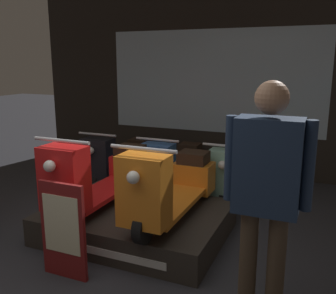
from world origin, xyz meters
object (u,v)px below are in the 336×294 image
(scooter_display_right, at_px, (171,186))
(scooter_backrow_2, at_px, (236,173))
(price_sign_board, at_px, (63,230))
(scooter_display_left, at_px, (100,176))
(scooter_backrow_1, at_px, (174,166))
(person_right_browsing, at_px, (267,184))
(scooter_backrow_0, at_px, (120,160))

(scooter_display_right, distance_m, scooter_backrow_2, 1.75)
(scooter_backrow_2, distance_m, price_sign_board, 2.80)
(price_sign_board, bearing_deg, scooter_display_left, 103.61)
(scooter_display_right, relative_size, scooter_backrow_2, 1.00)
(scooter_display_right, bearing_deg, scooter_display_left, 180.00)
(scooter_backrow_1, bearing_deg, person_right_browsing, -55.64)
(scooter_display_left, relative_size, price_sign_board, 1.96)
(scooter_display_left, xyz_separation_m, price_sign_board, (0.23, -0.94, -0.19))
(scooter_display_right, xyz_separation_m, scooter_backrow_1, (-0.65, 1.70, -0.30))
(price_sign_board, bearing_deg, scooter_display_right, 56.52)
(scooter_backrow_2, bearing_deg, scooter_display_left, -124.08)
(scooter_backrow_0, relative_size, person_right_browsing, 0.98)
(scooter_backrow_1, height_order, scooter_backrow_2, same)
(scooter_display_right, height_order, scooter_backrow_2, scooter_display_right)
(scooter_display_right, relative_size, price_sign_board, 1.96)
(scooter_display_left, xyz_separation_m, scooter_backrow_1, (0.20, 1.70, -0.30))
(scooter_display_left, distance_m, scooter_backrow_2, 2.07)
(scooter_display_left, xyz_separation_m, scooter_backrow_2, (1.15, 1.70, -0.30))
(scooter_display_left, relative_size, scooter_backrow_1, 1.00)
(scooter_backrow_1, xyz_separation_m, price_sign_board, (0.03, -2.64, 0.11))
(scooter_display_left, bearing_deg, price_sign_board, -76.39)
(person_right_browsing, bearing_deg, scooter_backrow_0, 136.74)
(scooter_display_right, bearing_deg, price_sign_board, -123.48)
(person_right_browsing, bearing_deg, scooter_display_left, 157.08)
(scooter_display_right, height_order, price_sign_board, scooter_display_right)
(scooter_backrow_0, height_order, scooter_backrow_2, same)
(scooter_display_right, bearing_deg, scooter_backrow_1, 111.05)
(scooter_backrow_0, relative_size, price_sign_board, 1.96)
(scooter_backrow_1, bearing_deg, scooter_display_right, -68.95)
(scooter_backrow_1, bearing_deg, scooter_backrow_2, 0.00)
(scooter_display_left, height_order, scooter_backrow_0, scooter_display_left)
(scooter_backrow_1, relative_size, person_right_browsing, 0.98)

